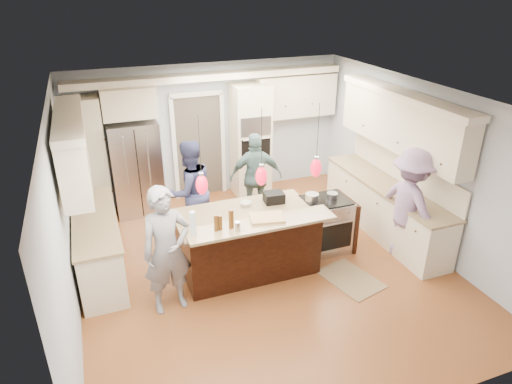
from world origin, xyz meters
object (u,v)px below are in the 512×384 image
at_px(person_bar_end, 167,251).
at_px(person_far_left, 190,192).
at_px(refrigerator, 136,168).
at_px(kitchen_island, 247,241).
at_px(island_range, 326,224).

distance_m(person_bar_end, person_far_left, 1.85).
xyz_separation_m(refrigerator, kitchen_island, (1.30, -2.57, -0.41)).
distance_m(island_range, person_bar_end, 2.81).
distance_m(kitchen_island, island_range, 1.41).
xyz_separation_m(island_range, person_bar_end, (-2.71, -0.60, 0.45)).
bearing_deg(person_far_left, refrigerator, -79.36).
distance_m(refrigerator, person_bar_end, 3.09).
height_order(refrigerator, island_range, refrigerator).
xyz_separation_m(kitchen_island, person_bar_end, (-1.30, -0.52, 0.42)).
bearing_deg(refrigerator, person_far_left, -62.93).
bearing_deg(refrigerator, person_bar_end, -90.00).
bearing_deg(island_range, person_far_left, 150.95).
bearing_deg(kitchen_island, island_range, 3.07).
bearing_deg(kitchen_island, refrigerator, 116.91).
relative_size(person_bar_end, person_far_left, 1.01).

